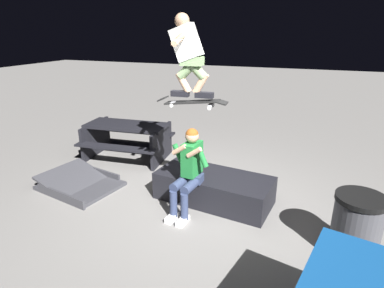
{
  "coord_description": "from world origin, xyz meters",
  "views": [
    {
      "loc": [
        -1.47,
        4.19,
        2.61
      ],
      "look_at": [
        0.04,
        0.13,
        1.05
      ],
      "focal_mm": 29.71,
      "sensor_mm": 36.0,
      "label": 1
    }
  ],
  "objects_px": {
    "kicker_ramp": "(80,184)",
    "trash_bin": "(356,227)",
    "picnic_table_back": "(127,135)",
    "person_sitting_on_ledge": "(189,168)",
    "skateboard": "(192,102)",
    "ledge_box_main": "(214,188)",
    "skater_airborne": "(188,52)"
  },
  "relations": [
    {
      "from": "skateboard",
      "to": "trash_bin",
      "type": "xyz_separation_m",
      "value": [
        -2.27,
        0.53,
        -1.22
      ]
    },
    {
      "from": "person_sitting_on_ledge",
      "to": "kicker_ramp",
      "type": "xyz_separation_m",
      "value": [
        2.06,
        -0.05,
        -0.65
      ]
    },
    {
      "from": "ledge_box_main",
      "to": "picnic_table_back",
      "type": "xyz_separation_m",
      "value": [
        2.26,
        -1.13,
        0.27
      ]
    },
    {
      "from": "skater_airborne",
      "to": "kicker_ramp",
      "type": "xyz_separation_m",
      "value": [
        1.96,
        0.2,
        -2.26
      ]
    },
    {
      "from": "person_sitting_on_ledge",
      "to": "picnic_table_back",
      "type": "height_order",
      "value": "person_sitting_on_ledge"
    },
    {
      "from": "skateboard",
      "to": "skater_airborne",
      "type": "xyz_separation_m",
      "value": [
        0.06,
        0.0,
        0.69
      ]
    },
    {
      "from": "person_sitting_on_ledge",
      "to": "skateboard",
      "type": "bearing_deg",
      "value": -80.82
    },
    {
      "from": "trash_bin",
      "to": "picnic_table_back",
      "type": "bearing_deg",
      "value": -23.57
    },
    {
      "from": "person_sitting_on_ledge",
      "to": "skateboard",
      "type": "height_order",
      "value": "skateboard"
    },
    {
      "from": "ledge_box_main",
      "to": "skateboard",
      "type": "relative_size",
      "value": 1.76
    },
    {
      "from": "person_sitting_on_ledge",
      "to": "picnic_table_back",
      "type": "relative_size",
      "value": 0.71
    },
    {
      "from": "skateboard",
      "to": "skater_airborne",
      "type": "height_order",
      "value": "skater_airborne"
    },
    {
      "from": "kicker_ramp",
      "to": "trash_bin",
      "type": "height_order",
      "value": "trash_bin"
    },
    {
      "from": "kicker_ramp",
      "to": "picnic_table_back",
      "type": "distance_m",
      "value": 1.58
    },
    {
      "from": "skateboard",
      "to": "trash_bin",
      "type": "bearing_deg",
      "value": 166.81
    },
    {
      "from": "skateboard",
      "to": "kicker_ramp",
      "type": "bearing_deg",
      "value": 5.78
    },
    {
      "from": "picnic_table_back",
      "to": "person_sitting_on_ledge",
      "type": "bearing_deg",
      "value": 141.96
    },
    {
      "from": "ledge_box_main",
      "to": "skateboard",
      "type": "height_order",
      "value": "skateboard"
    },
    {
      "from": "kicker_ramp",
      "to": "trash_bin",
      "type": "relative_size",
      "value": 1.74
    },
    {
      "from": "picnic_table_back",
      "to": "trash_bin",
      "type": "relative_size",
      "value": 2.2
    },
    {
      "from": "skater_airborne",
      "to": "picnic_table_back",
      "type": "distance_m",
      "value": 2.94
    },
    {
      "from": "skateboard",
      "to": "skater_airborne",
      "type": "bearing_deg",
      "value": 3.24
    },
    {
      "from": "person_sitting_on_ledge",
      "to": "trash_bin",
      "type": "distance_m",
      "value": 2.26
    },
    {
      "from": "picnic_table_back",
      "to": "kicker_ramp",
      "type": "bearing_deg",
      "value": 87.74
    },
    {
      "from": "ledge_box_main",
      "to": "skater_airborne",
      "type": "relative_size",
      "value": 1.62
    },
    {
      "from": "kicker_ramp",
      "to": "trash_bin",
      "type": "bearing_deg",
      "value": 175.62
    },
    {
      "from": "kicker_ramp",
      "to": "ledge_box_main",
      "type": "bearing_deg",
      "value": -170.69
    },
    {
      "from": "skater_airborne",
      "to": "kicker_ramp",
      "type": "height_order",
      "value": "skater_airborne"
    },
    {
      "from": "skater_airborne",
      "to": "picnic_table_back",
      "type": "xyz_separation_m",
      "value": [
        1.9,
        -1.31,
        -1.82
      ]
    },
    {
      "from": "ledge_box_main",
      "to": "person_sitting_on_ledge",
      "type": "distance_m",
      "value": 0.7
    },
    {
      "from": "skateboard",
      "to": "trash_bin",
      "type": "distance_m",
      "value": 2.63
    },
    {
      "from": "person_sitting_on_ledge",
      "to": "ledge_box_main",
      "type": "bearing_deg",
      "value": -121.75
    }
  ]
}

